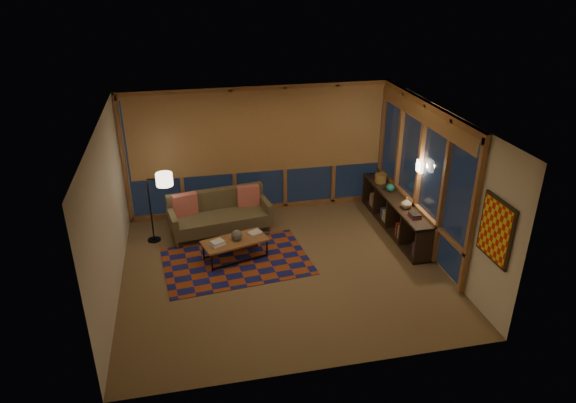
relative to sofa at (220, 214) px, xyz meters
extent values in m
cube|color=olive|center=(0.94, -1.60, -0.40)|extent=(5.50, 5.00, 0.01)
cube|color=beige|center=(0.94, -1.60, 2.30)|extent=(5.50, 5.00, 0.01)
cube|color=beige|center=(0.94, 0.90, 0.95)|extent=(5.50, 0.01, 2.70)
cube|color=beige|center=(0.94, -4.10, 0.95)|extent=(5.50, 0.01, 2.70)
cube|color=beige|center=(-1.81, -1.60, 0.95)|extent=(0.01, 5.00, 2.70)
cube|color=beige|center=(3.69, -1.60, 0.95)|extent=(0.01, 5.00, 2.70)
cube|color=#953B17|center=(0.17, -1.18, -0.39)|extent=(2.71, 1.95, 0.01)
sphere|color=#313132|center=(0.21, -1.07, 0.08)|extent=(0.25, 0.25, 0.20)
cylinder|color=olive|center=(3.41, 0.24, 0.37)|extent=(0.28, 0.28, 0.18)
sphere|color=#1D827C|center=(3.43, -0.26, 0.37)|extent=(0.21, 0.21, 0.17)
imported|color=tan|center=(3.43, -1.04, 0.39)|extent=(0.22, 0.22, 0.21)
camera|label=1|loc=(-0.56, -9.09, 4.51)|focal=32.00mm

